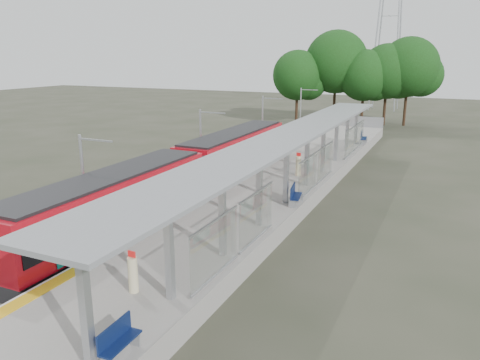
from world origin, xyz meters
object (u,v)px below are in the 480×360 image
Objects in this scene: bench_mid at (295,194)px; litter_bin at (258,202)px; bench_far at (363,137)px; info_pillar_far at (298,166)px; train at (186,173)px; bench_near at (118,339)px; info_pillar_near at (133,274)px.

bench_mid is 2.36m from litter_bin.
bench_far is at bearing 79.45° from bench_mid.
bench_mid is at bearing 52.30° from litter_bin.
info_pillar_far reaches higher than bench_mid.
litter_bin is (5.63, -1.87, -0.60)m from train.
bench_near is 0.95× the size of info_pillar_near.
bench_near is 1.63× the size of litter_bin.
info_pillar_far is at bearing 93.04° from info_pillar_near.
train is at bearing -116.05° from bench_far.
train is 7.09m from bench_mid.
litter_bin is (-1.44, -1.87, -0.12)m from bench_mid.
bench_far reaches higher than bench_mid.
info_pillar_near is at bearing -93.32° from litter_bin.
bench_mid is 1.05× the size of info_pillar_near.
bench_mid is (7.07, -0.01, -0.48)m from train.
info_pillar_near is at bearing -67.30° from train.
train is 16.73m from bench_near.
info_pillar_near is (5.04, -12.05, -0.37)m from train.
bench_near is at bearing -97.21° from bench_far.
info_pillar_far is at bearing -104.17° from bench_far.
bench_near is at bearing -101.06° from bench_mid.
train reaches higher than bench_mid.
info_pillar_near is (-2.06, -32.51, 0.07)m from bench_far.
train is 21.66m from bench_far.
litter_bin is at bearing -138.18° from bench_mid.
train is at bearing 112.48° from bench_near.
bench_far is at bearing 90.19° from info_pillar_near.
info_pillar_near is 1.73× the size of litter_bin.
bench_mid is 1.01× the size of info_pillar_far.
bench_mid reaches higher than bench_near.
litter_bin is at bearing 93.56° from bench_near.
info_pillar_near is at bearing -79.60° from info_pillar_far.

